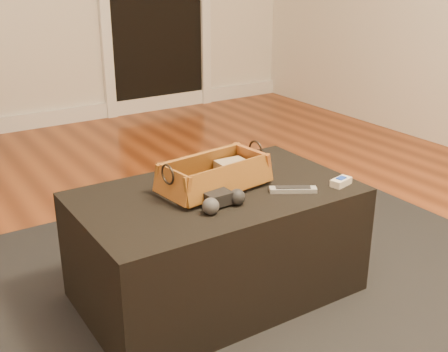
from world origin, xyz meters
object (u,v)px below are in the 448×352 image
tv_remote (213,185)px  cream_gadget (341,182)px  silver_remote (293,189)px  wicker_basket (214,176)px  game_controller (222,200)px  ottoman (217,243)px

tv_remote → cream_gadget: 0.47m
tv_remote → silver_remote: (0.24, -0.16, -0.02)m
wicker_basket → game_controller: bearing=-113.5°
tv_remote → game_controller: game_controller is taller
wicker_basket → cream_gadget: wicker_basket is taller
tv_remote → wicker_basket: size_ratio=0.50×
silver_remote → cream_gadget: 0.19m
ottoman → game_controller: (-0.06, -0.13, 0.24)m
wicker_basket → game_controller: (-0.07, -0.16, -0.02)m
tv_remote → cream_gadget: bearing=-39.0°
tv_remote → cream_gadget: tv_remote is taller
tv_remote → game_controller: bearing=-123.1°
wicker_basket → tv_remote: bearing=-135.8°
silver_remote → cream_gadget: cream_gadget is taller
tv_remote → silver_remote: tv_remote is taller
wicker_basket → silver_remote: 0.29m
tv_remote → wicker_basket: wicker_basket is taller
ottoman → wicker_basket: 0.26m
silver_remote → cream_gadget: size_ratio=1.79×
ottoman → game_controller: 0.28m
silver_remote → cream_gadget: (0.19, -0.05, 0.00)m
wicker_basket → silver_remote: (0.22, -0.18, -0.04)m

